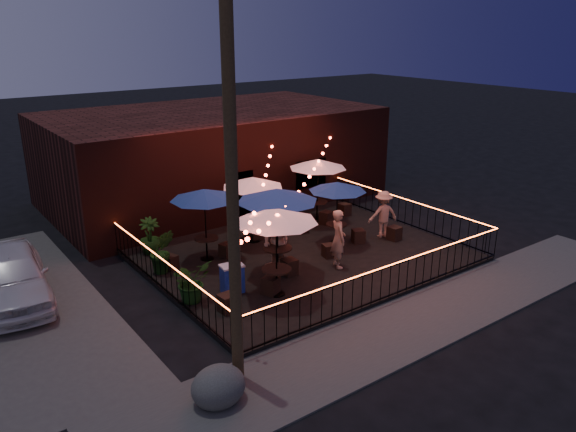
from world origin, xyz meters
name	(u,v)px	position (x,y,z in m)	size (l,w,h in m)	color
ground	(342,278)	(0.00, 0.00, 0.00)	(110.00, 110.00, 0.00)	black
patio	(303,256)	(0.00, 2.00, 0.07)	(10.00, 8.00, 0.15)	black
sidewalk	(422,319)	(0.00, -3.25, 0.03)	(18.00, 2.50, 0.05)	#43413E
brick_building	(212,155)	(1.00, 9.99, 2.00)	(14.00, 8.00, 4.00)	black
utility_pole	(233,211)	(-5.40, -2.60, 4.00)	(0.26, 0.26, 8.00)	#3C2C18
fence_front	(390,282)	(0.00, -2.00, 0.66)	(10.00, 0.04, 1.04)	black
fence_left	(166,278)	(-5.00, 2.00, 0.66)	(0.04, 8.00, 1.04)	black
fence_right	(405,212)	(5.00, 2.00, 0.66)	(0.04, 8.00, 1.04)	black
festoon_lights	(284,195)	(-1.01, 1.70, 2.52)	(10.02, 8.72, 1.32)	#EA3D27
cafe_table_0	(276,217)	(-2.45, 0.09, 2.53)	(2.47, 2.47, 2.60)	black
cafe_table_1	(204,195)	(-2.84, 3.56, 2.37)	(2.85, 2.85, 2.43)	black
cafe_table_2	(277,196)	(-1.58, 1.28, 2.67)	(3.28, 3.28, 2.76)	black
cafe_table_3	(253,183)	(-0.70, 4.01, 2.33)	(2.46, 2.46, 2.39)	black
cafe_table_4	(338,187)	(1.62, 2.18, 2.19)	(2.15, 2.15, 2.24)	black
cafe_table_5	(318,164)	(2.60, 4.48, 2.42)	(2.54, 2.54, 2.48)	black
bistro_chair_0	(227,303)	(-4.13, 0.04, 0.40)	(0.43, 0.43, 0.50)	black
bistro_chair_1	(271,285)	(-2.56, 0.24, 0.40)	(0.43, 0.43, 0.51)	black
bistro_chair_2	(171,262)	(-4.16, 3.53, 0.38)	(0.39, 0.39, 0.46)	black
bistro_chair_3	(226,250)	(-2.20, 3.38, 0.38)	(0.38, 0.38, 0.45)	black
bistro_chair_4	(289,267)	(-1.35, 0.98, 0.40)	(0.43, 0.43, 0.51)	black
bistro_chair_5	(329,251)	(0.54, 1.31, 0.37)	(0.37, 0.37, 0.44)	black
bistro_chair_6	(257,233)	(-0.50, 4.13, 0.39)	(0.40, 0.40, 0.47)	black
bistro_chair_7	(302,226)	(1.27, 3.74, 0.40)	(0.42, 0.42, 0.50)	black
bistro_chair_8	(358,236)	(2.24, 1.68, 0.39)	(0.41, 0.41, 0.49)	black
bistro_chair_9	(394,233)	(3.49, 1.12, 0.40)	(0.42, 0.42, 0.49)	black
bistro_chair_10	(326,218)	(2.60, 3.89, 0.40)	(0.42, 0.42, 0.50)	black
bistro_chair_11	(345,209)	(3.87, 4.25, 0.40)	(0.41, 0.41, 0.49)	black
patron_a	(338,239)	(0.26, 0.54, 1.11)	(0.70, 0.46, 1.92)	#D3AC8B
patron_b	(276,241)	(-1.48, 1.48, 1.12)	(0.95, 0.74, 1.95)	#CE9F8C
patron_c	(383,214)	(3.36, 1.62, 1.02)	(1.12, 0.64, 1.73)	tan
potted_shrub_a	(191,281)	(-4.60, 1.19, 0.75)	(1.08, 0.94, 1.20)	#193B13
potted_shrub_b	(162,251)	(-4.45, 3.45, 0.86)	(0.78, 0.63, 1.42)	#153C12
potted_shrub_c	(150,236)	(-4.13, 5.17, 0.77)	(0.69, 0.69, 1.24)	#11370D
cooler	(232,278)	(-3.41, 0.96, 0.59)	(0.71, 0.55, 0.87)	#1A32A7
boulder	(218,387)	(-6.16, -3.06, 0.40)	(1.03, 0.88, 0.80)	#494944
car_white	(12,276)	(-8.59, 4.43, 0.78)	(1.85, 4.59, 1.56)	silver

